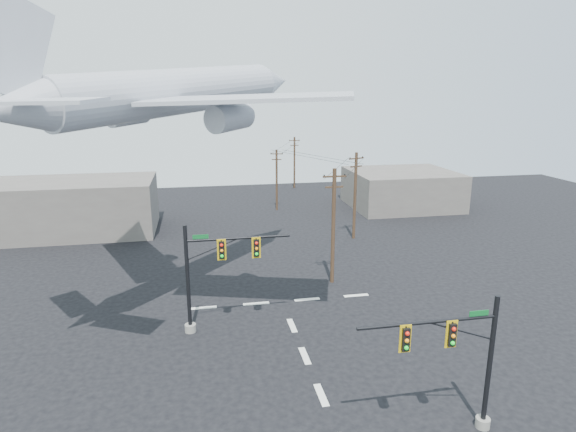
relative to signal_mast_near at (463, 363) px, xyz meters
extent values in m
plane|color=black|center=(-5.59, 3.96, -3.70)|extent=(120.00, 120.00, 0.00)
cube|color=white|center=(-5.59, 3.96, -3.69)|extent=(0.40, 2.00, 0.01)
cube|color=white|center=(-5.59, 7.96, -3.69)|extent=(0.40, 2.00, 0.01)
cube|color=white|center=(-5.59, 11.96, -3.69)|extent=(0.40, 2.00, 0.01)
cube|color=white|center=(-11.59, 15.96, -3.69)|extent=(2.00, 0.40, 0.01)
cube|color=white|center=(-7.59, 15.96, -3.69)|extent=(2.00, 0.40, 0.01)
cube|color=white|center=(-3.59, 15.96, -3.69)|extent=(2.00, 0.40, 0.01)
cube|color=white|center=(0.41, 15.96, -3.69)|extent=(2.00, 0.40, 0.01)
cylinder|color=gray|center=(1.44, 0.05, -3.46)|extent=(0.69, 0.69, 0.49)
cylinder|color=black|center=(1.44, 0.05, -0.27)|extent=(0.24, 0.24, 6.86)
cylinder|color=black|center=(-1.85, 0.05, 2.18)|extent=(6.58, 0.16, 0.16)
cylinder|color=black|center=(-0.21, 0.05, 1.59)|extent=(3.50, 0.08, 0.08)
cube|color=black|center=(-0.76, -0.10, 1.57)|extent=(0.33, 0.29, 1.08)
cube|color=gold|center=(-0.76, -0.08, 1.57)|extent=(0.54, 0.04, 1.32)
sphere|color=red|center=(-0.76, -0.27, 1.91)|extent=(0.20, 0.20, 0.20)
sphere|color=orange|center=(-0.76, -0.27, 1.57)|extent=(0.20, 0.20, 0.20)
sphere|color=#0DDF25|center=(-0.76, -0.27, 1.22)|extent=(0.20, 0.20, 0.20)
cube|color=black|center=(-2.95, -0.10, 1.57)|extent=(0.33, 0.29, 1.08)
cube|color=gold|center=(-2.95, -0.08, 1.57)|extent=(0.54, 0.04, 1.32)
sphere|color=red|center=(-2.95, -0.27, 1.91)|extent=(0.20, 0.20, 0.20)
sphere|color=orange|center=(-2.95, -0.27, 1.57)|extent=(0.20, 0.20, 0.20)
sphere|color=#0DDF25|center=(-2.95, -0.27, 1.22)|extent=(0.20, 0.20, 0.20)
cube|color=#0C5721|center=(0.56, -0.01, 2.43)|extent=(0.93, 0.04, 0.25)
cylinder|color=gray|center=(-12.50, 12.42, -3.43)|extent=(0.75, 0.75, 0.53)
cylinder|color=black|center=(-12.50, 12.42, 0.04)|extent=(0.26, 0.26, 7.48)
cylinder|color=black|center=(-9.09, 12.42, 2.71)|extent=(6.82, 0.17, 0.17)
cylinder|color=black|center=(-10.79, 12.42, 2.07)|extent=(3.64, 0.09, 0.09)
cube|color=black|center=(-10.22, 12.26, 2.04)|extent=(0.36, 0.32, 1.17)
cube|color=gold|center=(-10.22, 12.28, 2.04)|extent=(0.59, 0.04, 1.44)
sphere|color=red|center=(-10.22, 12.08, 2.41)|extent=(0.21, 0.21, 0.21)
sphere|color=orange|center=(-10.22, 12.08, 2.04)|extent=(0.21, 0.21, 0.21)
sphere|color=#0DDF25|center=(-10.22, 12.08, 1.66)|extent=(0.21, 0.21, 0.21)
cube|color=black|center=(-7.95, 12.26, 2.04)|extent=(0.36, 0.32, 1.17)
cube|color=gold|center=(-7.95, 12.28, 2.04)|extent=(0.59, 0.04, 1.44)
sphere|color=red|center=(-7.95, 12.08, 2.41)|extent=(0.21, 0.21, 0.21)
sphere|color=orange|center=(-7.95, 12.08, 2.04)|extent=(0.21, 0.21, 0.21)
sphere|color=#0DDF25|center=(-7.95, 12.08, 1.66)|extent=(0.21, 0.21, 0.21)
cube|color=#0C5721|center=(-11.53, 12.36, 2.98)|extent=(1.01, 0.04, 0.28)
cylinder|color=#412B1C|center=(-0.70, 19.03, 1.17)|extent=(0.33, 0.33, 9.75)
cube|color=#412B1C|center=(-0.70, 19.03, 5.40)|extent=(1.95, 0.19, 0.13)
cube|color=#412B1C|center=(-0.70, 19.03, 4.53)|extent=(1.52, 0.17, 0.13)
cylinder|color=black|center=(-1.57, 19.01, 5.51)|extent=(0.11, 0.11, 0.13)
cylinder|color=black|center=(-0.70, 19.03, 5.51)|extent=(0.11, 0.11, 0.13)
cylinder|color=black|center=(0.16, 19.06, 5.51)|extent=(0.11, 0.11, 0.13)
cylinder|color=#412B1C|center=(5.09, 30.71, 1.04)|extent=(0.32, 0.32, 9.47)
cube|color=#412B1C|center=(5.09, 30.71, 5.13)|extent=(1.84, 0.79, 0.13)
cube|color=#412B1C|center=(5.09, 30.71, 4.28)|extent=(1.44, 0.64, 0.13)
cylinder|color=black|center=(4.30, 30.42, 5.24)|extent=(0.11, 0.11, 0.13)
cylinder|color=black|center=(5.09, 30.71, 5.24)|extent=(0.11, 0.11, 0.13)
cylinder|color=black|center=(5.89, 31.01, 5.24)|extent=(0.11, 0.11, 0.13)
cylinder|color=#412B1C|center=(-1.07, 45.11, 0.41)|extent=(0.28, 0.28, 8.22)
cube|color=#412B1C|center=(-1.07, 45.11, 3.96)|extent=(1.67, 0.47, 0.11)
cube|color=#412B1C|center=(-1.07, 45.11, 3.21)|extent=(1.30, 0.39, 0.11)
cylinder|color=black|center=(-1.80, 45.27, 4.05)|extent=(0.09, 0.09, 0.11)
cylinder|color=black|center=(-1.07, 45.11, 4.05)|extent=(0.09, 0.09, 0.11)
cylinder|color=black|center=(-0.34, 44.95, 4.05)|extent=(0.09, 0.09, 0.11)
cylinder|color=#412B1C|center=(4.36, 59.73, 0.53)|extent=(0.29, 0.29, 8.47)
cube|color=#412B1C|center=(4.36, 59.73, 4.18)|extent=(1.75, 0.32, 0.12)
cube|color=#412B1C|center=(4.36, 59.73, 3.41)|extent=(1.37, 0.28, 0.12)
cylinder|color=black|center=(3.58, 59.82, 4.28)|extent=(0.10, 0.10, 0.12)
cylinder|color=black|center=(4.36, 59.73, 4.28)|extent=(0.10, 0.10, 0.12)
cylinder|color=black|center=(5.13, 59.64, 4.28)|extent=(0.10, 0.10, 0.12)
cylinder|color=black|center=(1.34, 24.87, 5.21)|extent=(5.84, 11.70, 0.03)
cylinder|color=black|center=(1.21, 37.91, 4.50)|extent=(6.09, 14.41, 0.03)
cylinder|color=black|center=(0.88, 52.42, 4.02)|extent=(5.43, 14.63, 0.03)
cylinder|color=black|center=(3.05, 24.87, 5.21)|extent=(5.81, 11.70, 0.03)
cylinder|color=black|center=(2.81, 37.91, 4.50)|extent=(6.30, 14.41, 0.03)
cylinder|color=black|center=(2.41, 52.42, 4.02)|extent=(5.49, 14.63, 0.03)
cylinder|color=#B0B4BC|center=(-12.58, 16.69, 12.01)|extent=(15.33, 16.29, 4.36)
cone|color=#B0B4BC|center=(-4.66, 25.29, 12.82)|extent=(5.26, 5.34, 3.33)
cone|color=#B0B4BC|center=(-20.49, 8.09, 11.21)|extent=(5.02, 5.12, 3.03)
cube|color=#B0B4BC|center=(-18.47, 20.33, 11.64)|extent=(8.67, 13.06, 0.53)
cube|color=#B0B4BC|center=(-8.46, 11.13, 11.64)|extent=(13.08, 7.82, 0.53)
cylinder|color=#B0B4BC|center=(-16.36, 19.60, 10.46)|extent=(3.39, 3.48, 1.92)
cylinder|color=#B0B4BC|center=(-9.37, 13.16, 10.46)|extent=(3.39, 3.48, 1.92)
cube|color=#B0B4BC|center=(-19.90, 8.73, 14.12)|extent=(3.25, 3.51, 5.53)
cube|color=#B0B4BC|center=(-17.91, 6.40, 11.62)|extent=(5.19, 4.06, 0.32)
cube|color=#635D57|center=(-25.59, 38.96, -0.70)|extent=(18.00, 10.00, 6.00)
cube|color=#635D57|center=(16.41, 43.96, -1.20)|extent=(14.00, 12.00, 5.00)
camera|label=1|loc=(-11.57, -17.77, 12.09)|focal=30.00mm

